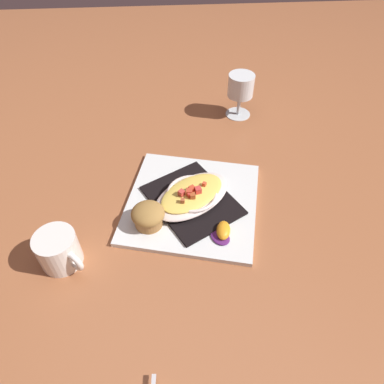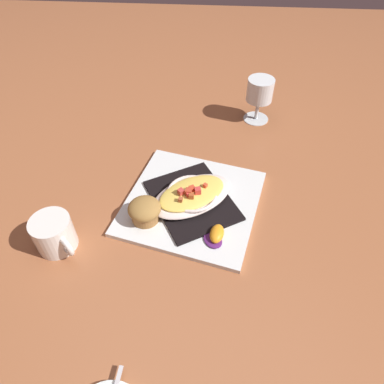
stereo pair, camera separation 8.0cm
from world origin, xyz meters
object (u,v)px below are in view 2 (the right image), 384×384
Objects in this scene: square_plate at (192,203)px; coffee_mug at (55,235)px; gratin_dish at (192,195)px; orange_garnish at (216,235)px; stemmed_glass at (260,93)px; muffin at (145,211)px.

coffee_mug reaches higher than square_plate.
gratin_dish is 2.28× the size of coffee_mug.
gratin_dish is 3.38× the size of orange_garnish.
coffee_mug is at bearing 26.34° from gratin_dish.
square_plate is at bearing 64.99° from stemmed_glass.
stemmed_glass is (-0.17, -0.36, 0.06)m from gratin_dish.
muffin is at bearing -14.92° from orange_garnish.
muffin is 0.56× the size of stemmed_glass.
muffin is at bearing 31.07° from gratin_dish.
orange_garnish reaches higher than square_plate.
muffin is at bearing 31.13° from square_plate.
coffee_mug is 0.66m from stemmed_glass.
muffin reaches higher than square_plate.
muffin is at bearing -156.53° from coffee_mug.
orange_garnish is at bearing 76.60° from stemmed_glass.
gratin_dish is 0.12m from muffin.
orange_garnish is (-0.16, 0.04, -0.02)m from muffin.
stemmed_glass is (-0.11, -0.46, 0.07)m from orange_garnish.
muffin is 0.50m from stemmed_glass.
orange_garnish is at bearing 119.65° from square_plate.
coffee_mug is at bearing 5.88° from orange_garnish.
square_plate is at bearing -148.87° from muffin.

